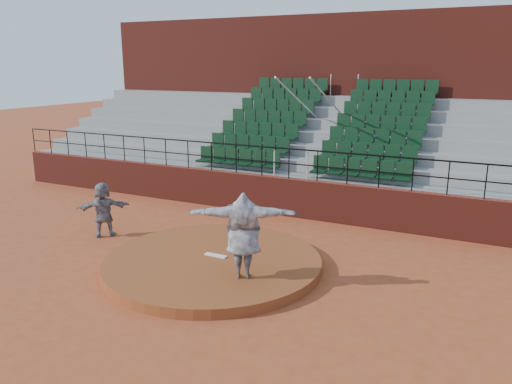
% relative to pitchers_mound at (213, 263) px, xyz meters
% --- Properties ---
extents(ground, '(90.00, 90.00, 0.00)m').
position_rel_pitchers_mound_xyz_m(ground, '(0.00, 0.00, -0.12)').
color(ground, '#A54725').
rests_on(ground, ground).
extents(pitchers_mound, '(5.50, 5.50, 0.25)m').
position_rel_pitchers_mound_xyz_m(pitchers_mound, '(0.00, 0.00, 0.00)').
color(pitchers_mound, brown).
rests_on(pitchers_mound, ground).
extents(pitching_rubber, '(0.60, 0.15, 0.03)m').
position_rel_pitchers_mound_xyz_m(pitching_rubber, '(0.00, 0.15, 0.14)').
color(pitching_rubber, white).
rests_on(pitching_rubber, pitchers_mound).
extents(boundary_wall, '(24.00, 0.30, 1.30)m').
position_rel_pitchers_mound_xyz_m(boundary_wall, '(0.00, 5.00, 0.53)').
color(boundary_wall, maroon).
rests_on(boundary_wall, ground).
extents(wall_railing, '(24.04, 0.05, 1.03)m').
position_rel_pitchers_mound_xyz_m(wall_railing, '(0.00, 5.00, 1.90)').
color(wall_railing, black).
rests_on(wall_railing, boundary_wall).
extents(seating_deck, '(24.00, 5.97, 4.63)m').
position_rel_pitchers_mound_xyz_m(seating_deck, '(0.00, 8.65, 1.32)').
color(seating_deck, gray).
rests_on(seating_deck, ground).
extents(press_box_facade, '(24.00, 3.00, 7.10)m').
position_rel_pitchers_mound_xyz_m(press_box_facade, '(0.00, 12.60, 3.43)').
color(press_box_facade, maroon).
rests_on(press_box_facade, ground).
extents(pitcher, '(2.54, 1.61, 2.01)m').
position_rel_pitchers_mound_xyz_m(pitcher, '(1.22, -0.67, 1.13)').
color(pitcher, black).
rests_on(pitcher, pitchers_mound).
extents(fielder, '(1.45, 1.40, 1.65)m').
position_rel_pitchers_mound_xyz_m(fielder, '(-4.15, 0.64, 0.70)').
color(fielder, black).
rests_on(fielder, ground).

